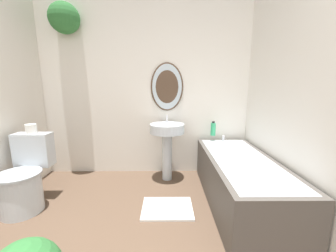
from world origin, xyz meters
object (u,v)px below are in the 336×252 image
at_px(bathtub, 240,180).
at_px(toilet_paper_roll, 31,129).
at_px(toilet, 24,180).
at_px(pedestal_sink, 167,138).
at_px(shampoo_bottle, 213,129).

bearing_deg(bathtub, toilet_paper_roll, 176.77).
xyz_separation_m(bathtub, toilet_paper_roll, (-2.24, 0.13, 0.54)).
height_order(toilet, pedestal_sink, pedestal_sink).
height_order(pedestal_sink, bathtub, pedestal_sink).
distance_m(pedestal_sink, toilet_paper_roll, 1.55).
xyz_separation_m(toilet, toilet_paper_roll, (0.00, 0.20, 0.49)).
height_order(shampoo_bottle, toilet_paper_roll, toilet_paper_roll).
relative_size(toilet, shampoo_bottle, 3.83).
bearing_deg(toilet, toilet_paper_roll, 90.00).
bearing_deg(shampoo_bottle, bathtub, -78.98).
bearing_deg(toilet, shampoo_bottle, 20.93).
xyz_separation_m(pedestal_sink, shampoo_bottle, (0.64, 0.14, 0.09)).
height_order(toilet, toilet_paper_roll, toilet_paper_roll).
bearing_deg(shampoo_bottle, toilet, -159.07).
bearing_deg(bathtub, shampoo_bottle, 101.02).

